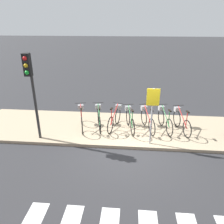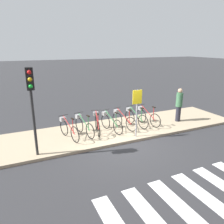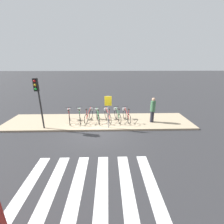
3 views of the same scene
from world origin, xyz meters
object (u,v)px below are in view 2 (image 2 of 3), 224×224
(parked_bicycle_2, at_px, (97,123))
(sign_post, at_px, (137,105))
(parked_bicycle_3, at_px, (110,122))
(parked_bicycle_1, at_px, (83,125))
(parked_bicycle_0, at_px, (68,128))
(pedestrian, at_px, (179,104))
(parked_bicycle_5, at_px, (135,117))
(traffic_light, at_px, (31,94))
(parked_bicycle_6, at_px, (147,116))
(parked_bicycle_4, at_px, (123,119))

(parked_bicycle_2, xyz_separation_m, sign_post, (1.39, -1.22, 0.99))
(parked_bicycle_2, height_order, parked_bicycle_3, same)
(parked_bicycle_1, distance_m, parked_bicycle_2, 0.68)
(parked_bicycle_0, distance_m, parked_bicycle_3, 2.02)
(parked_bicycle_3, xyz_separation_m, pedestrian, (3.89, -0.20, 0.49))
(parked_bicycle_3, xyz_separation_m, parked_bicycle_5, (1.43, 0.14, 0.00))
(parked_bicycle_0, relative_size, traffic_light, 0.51)
(traffic_light, bearing_deg, parked_bicycle_6, 12.48)
(parked_bicycle_4, bearing_deg, parked_bicycle_1, -179.44)
(pedestrian, distance_m, sign_post, 3.30)
(pedestrian, bearing_deg, parked_bicycle_2, 175.87)
(parked_bicycle_1, relative_size, traffic_light, 0.51)
(traffic_light, relative_size, sign_post, 1.53)
(parked_bicycle_0, height_order, parked_bicycle_6, same)
(parked_bicycle_0, relative_size, parked_bicycle_2, 1.00)
(parked_bicycle_1, relative_size, parked_bicycle_6, 1.00)
(parked_bicycle_3, height_order, parked_bicycle_4, same)
(pedestrian, xyz_separation_m, sign_post, (-3.13, -0.90, 0.50))
(parked_bicycle_6, bearing_deg, parked_bicycle_1, 179.83)
(parked_bicycle_5, distance_m, traffic_light, 5.39)
(parked_bicycle_3, distance_m, parked_bicycle_6, 2.08)
(parked_bicycle_1, height_order, parked_bicycle_3, same)
(pedestrian, xyz_separation_m, traffic_light, (-7.35, -0.95, 1.39))
(parked_bicycle_5, bearing_deg, parked_bicycle_2, -179.63)
(parked_bicycle_0, height_order, parked_bicycle_2, same)
(parked_bicycle_3, bearing_deg, traffic_light, -161.53)
(parked_bicycle_6, distance_m, sign_post, 2.02)
(parked_bicycle_2, distance_m, pedestrian, 4.56)
(parked_bicycle_3, distance_m, parked_bicycle_4, 0.72)
(parked_bicycle_2, distance_m, parked_bicycle_3, 0.64)
(pedestrian, height_order, traffic_light, traffic_light)
(parked_bicycle_4, distance_m, traffic_light, 4.74)
(parked_bicycle_4, bearing_deg, parked_bicycle_2, 178.96)
(parked_bicycle_1, height_order, parked_bicycle_6, same)
(parked_bicycle_2, height_order, pedestrian, pedestrian)
(parked_bicycle_4, relative_size, sign_post, 0.77)
(parked_bicycle_3, height_order, pedestrian, pedestrian)
(parked_bicycle_0, distance_m, parked_bicycle_2, 1.41)
(parked_bicycle_3, distance_m, traffic_light, 4.10)
(parked_bicycle_4, bearing_deg, parked_bicycle_0, -177.46)
(parked_bicycle_6, relative_size, traffic_light, 0.51)
(parked_bicycle_2, bearing_deg, sign_post, -41.40)
(parked_bicycle_2, relative_size, traffic_light, 0.51)
(parked_bicycle_5, bearing_deg, parked_bicycle_1, -178.80)
(parked_bicycle_1, bearing_deg, traffic_light, -150.17)
(parked_bicycle_6, bearing_deg, parked_bicycle_4, 178.75)
(parked_bicycle_0, distance_m, parked_bicycle_6, 4.10)
(parked_bicycle_1, bearing_deg, parked_bicycle_0, -172.00)
(parked_bicycle_2, relative_size, parked_bicycle_5, 0.99)
(parked_bicycle_1, xyz_separation_m, pedestrian, (5.19, -0.28, 0.49))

